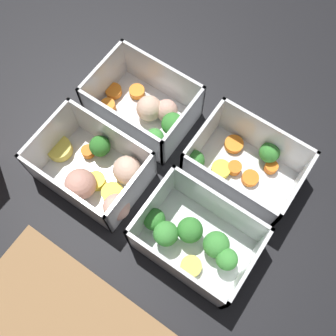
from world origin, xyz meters
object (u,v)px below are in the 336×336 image
(container_far_left, at_px, (194,238))
(container_near_left, at_px, (241,165))
(container_near_right, at_px, (148,110))
(container_far_right, at_px, (96,173))

(container_far_left, bearing_deg, container_near_left, -88.90)
(container_near_right, xyz_separation_m, container_far_right, (0.00, 0.13, -0.00))
(container_far_left, relative_size, container_far_right, 0.84)
(container_near_left, height_order, container_far_right, same)
(container_far_left, distance_m, container_far_right, 0.17)
(container_far_right, bearing_deg, container_near_left, -142.13)
(container_near_left, xyz_separation_m, container_near_right, (0.17, 0.00, -0.00))
(container_near_right, height_order, container_far_right, same)
(container_near_left, relative_size, container_near_right, 1.00)
(container_near_right, bearing_deg, container_far_left, 142.84)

